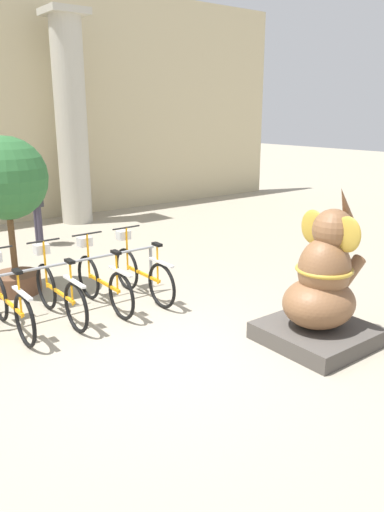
{
  "coord_description": "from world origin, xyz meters",
  "views": [
    {
      "loc": [
        -3.09,
        -4.49,
        2.82
      ],
      "look_at": [
        0.72,
        0.47,
        1.0
      ],
      "focal_mm": 35.0,
      "sensor_mm": 36.0,
      "label": 1
    }
  ],
  "objects_px": {
    "elephant_statue": "(322,292)",
    "person_pedestrian": "(36,197)",
    "bicycle_0": "(10,302)",
    "potted_tree": "(7,188)",
    "bicycle_2": "(103,281)",
    "bicycle_3": "(142,272)",
    "bicycle_1": "(59,291)"
  },
  "relations": [
    {
      "from": "potted_tree",
      "to": "elephant_statue",
      "type": "bearing_deg",
      "value": -59.42
    },
    {
      "from": "bicycle_0",
      "to": "potted_tree",
      "type": "height_order",
      "value": "potted_tree"
    },
    {
      "from": "bicycle_3",
      "to": "person_pedestrian",
      "type": "height_order",
      "value": "person_pedestrian"
    },
    {
      "from": "bicycle_1",
      "to": "potted_tree",
      "type": "relative_size",
      "value": 0.69
    },
    {
      "from": "elephant_statue",
      "to": "person_pedestrian",
      "type": "xyz_separation_m",
      "value": [
        -1.06,
        6.73,
        0.41
      ]
    },
    {
      "from": "bicycle_2",
      "to": "person_pedestrian",
      "type": "relative_size",
      "value": 0.96
    },
    {
      "from": "bicycle_0",
      "to": "bicycle_1",
      "type": "height_order",
      "value": "same"
    },
    {
      "from": "potted_tree",
      "to": "bicycle_2",
      "type": "bearing_deg",
      "value": -61.01
    },
    {
      "from": "bicycle_0",
      "to": "potted_tree",
      "type": "relative_size",
      "value": 0.69
    },
    {
      "from": "bicycle_2",
      "to": "bicycle_3",
      "type": "relative_size",
      "value": 1.0
    },
    {
      "from": "elephant_statue",
      "to": "bicycle_1",
      "type": "bearing_deg",
      "value": 130.98
    },
    {
      "from": "bicycle_3",
      "to": "potted_tree",
      "type": "xyz_separation_m",
      "value": [
        -1.49,
        1.44,
        1.28
      ]
    },
    {
      "from": "bicycle_1",
      "to": "potted_tree",
      "type": "height_order",
      "value": "potted_tree"
    },
    {
      "from": "bicycle_3",
      "to": "person_pedestrian",
      "type": "relative_size",
      "value": 0.96
    },
    {
      "from": "bicycle_2",
      "to": "potted_tree",
      "type": "height_order",
      "value": "potted_tree"
    },
    {
      "from": "potted_tree",
      "to": "bicycle_1",
      "type": "bearing_deg",
      "value": -85.36
    },
    {
      "from": "bicycle_3",
      "to": "bicycle_2",
      "type": "bearing_deg",
      "value": -179.42
    },
    {
      "from": "bicycle_0",
      "to": "person_pedestrian",
      "type": "xyz_separation_m",
      "value": [
        1.95,
        4.06,
        0.66
      ]
    },
    {
      "from": "bicycle_1",
      "to": "bicycle_3",
      "type": "height_order",
      "value": "same"
    },
    {
      "from": "bicycle_2",
      "to": "person_pedestrian",
      "type": "xyz_separation_m",
      "value": [
        0.58,
        4.04,
        0.66
      ]
    },
    {
      "from": "bicycle_2",
      "to": "bicycle_3",
      "type": "bearing_deg",
      "value": 0.58
    },
    {
      "from": "bicycle_2",
      "to": "bicycle_3",
      "type": "distance_m",
      "value": 0.68
    },
    {
      "from": "bicycle_3",
      "to": "potted_tree",
      "type": "height_order",
      "value": "potted_tree"
    },
    {
      "from": "bicycle_1",
      "to": "bicycle_3",
      "type": "distance_m",
      "value": 1.37
    },
    {
      "from": "bicycle_3",
      "to": "bicycle_1",
      "type": "bearing_deg",
      "value": -179.29
    },
    {
      "from": "bicycle_3",
      "to": "person_pedestrian",
      "type": "distance_m",
      "value": 4.09
    },
    {
      "from": "elephant_statue",
      "to": "person_pedestrian",
      "type": "distance_m",
      "value": 6.82
    },
    {
      "from": "bicycle_0",
      "to": "potted_tree",
      "type": "distance_m",
      "value": 2.03
    },
    {
      "from": "bicycle_2",
      "to": "potted_tree",
      "type": "relative_size",
      "value": 0.69
    },
    {
      "from": "bicycle_0",
      "to": "bicycle_1",
      "type": "bearing_deg",
      "value": 0.73
    },
    {
      "from": "potted_tree",
      "to": "person_pedestrian",
      "type": "bearing_deg",
      "value": 61.96
    },
    {
      "from": "bicycle_1",
      "to": "person_pedestrian",
      "type": "xyz_separation_m",
      "value": [
        1.27,
        4.05,
        0.66
      ]
    }
  ]
}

